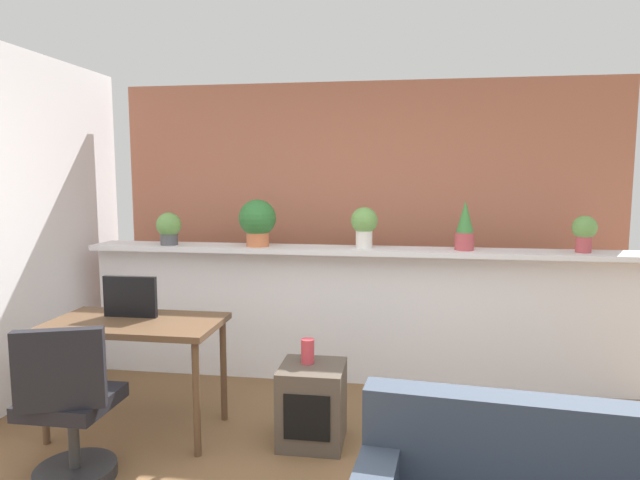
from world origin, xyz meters
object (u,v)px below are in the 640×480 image
potted_plant_2 (364,224)px  potted_plant_3 (465,227)px  vase_on_shelf (308,351)px  side_cube_shelf (312,404)px  desk (136,333)px  potted_plant_0 (169,227)px  tv_monitor (130,297)px  potted_plant_1 (257,221)px  office_chair (70,417)px  potted_plant_4 (584,231)px

potted_plant_2 → potted_plant_3: potted_plant_3 is taller
potted_plant_2 → vase_on_shelf: bearing=-105.1°
side_cube_shelf → vase_on_shelf: size_ratio=3.21×
desk → vase_on_shelf: size_ratio=7.06×
side_cube_shelf → potted_plant_3: bearing=46.1°
potted_plant_0 → tv_monitor: size_ratio=0.74×
potted_plant_1 → office_chair: potted_plant_1 is taller
potted_plant_2 → vase_on_shelf: (-0.28, -1.03, -0.72)m
potted_plant_0 → potted_plant_4: bearing=0.8°
desk → tv_monitor: bearing=132.0°
potted_plant_1 → side_cube_shelf: potted_plant_1 is taller
tv_monitor → vase_on_shelf: bearing=-0.5°
office_chair → vase_on_shelf: (1.18, 0.72, 0.19)m
potted_plant_0 → vase_on_shelf: potted_plant_0 is taller
potted_plant_2 → office_chair: potted_plant_2 is taller
potted_plant_3 → office_chair: bearing=-142.3°
desk → office_chair: office_chair is taller
potted_plant_0 → tv_monitor: (0.14, -0.96, -0.37)m
office_chair → side_cube_shelf: office_chair is taller
potted_plant_2 → desk: bearing=-141.8°
potted_plant_3 → tv_monitor: potted_plant_3 is taller
tv_monitor → vase_on_shelf: size_ratio=2.33×
desk → vase_on_shelf: desk is taller
vase_on_shelf → potted_plant_4: bearing=27.7°
tv_monitor → side_cube_shelf: size_ratio=0.73×
potted_plant_0 → potted_plant_2: bearing=2.3°
potted_plant_0 → potted_plant_4: potted_plant_4 is taller
potted_plant_4 → office_chair: bearing=-150.9°
desk → vase_on_shelf: bearing=3.6°
potted_plant_1 → potted_plant_0: bearing=-178.0°
potted_plant_3 → potted_plant_0: bearing=-179.0°
tv_monitor → side_cube_shelf: tv_monitor is taller
potted_plant_3 → side_cube_shelf: size_ratio=0.77×
potted_plant_2 → vase_on_shelf: 1.29m
potted_plant_0 → vase_on_shelf: bearing=-35.9°
potted_plant_0 → side_cube_shelf: 1.98m
vase_on_shelf → potted_plant_0: bearing=144.1°
potted_plant_3 → vase_on_shelf: bearing=-136.3°
potted_plant_1 → office_chair: 2.04m
potted_plant_3 → tv_monitor: 2.49m
potted_plant_0 → potted_plant_3: (2.39, 0.04, 0.04)m
potted_plant_3 → potted_plant_4: bearing=0.2°
potted_plant_1 → potted_plant_3: potted_plant_3 is taller
office_chair → side_cube_shelf: size_ratio=1.82×
potted_plant_0 → potted_plant_4: (3.26, 0.04, 0.01)m
potted_plant_4 → desk: potted_plant_4 is taller
potted_plant_3 → side_cube_shelf: potted_plant_3 is taller
potted_plant_1 → potted_plant_2: (0.86, 0.04, -0.02)m
potted_plant_3 → vase_on_shelf: size_ratio=2.46×
potted_plant_2 → desk: size_ratio=0.30×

